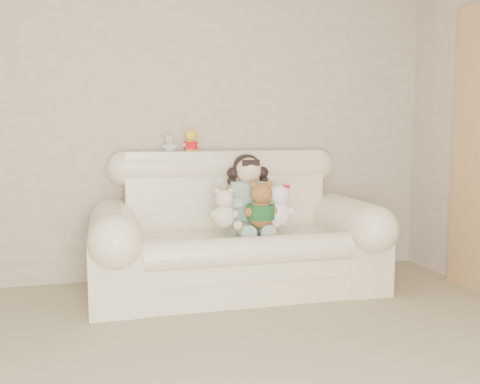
% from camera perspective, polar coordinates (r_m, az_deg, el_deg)
% --- Properties ---
extents(wall_back, '(4.50, 0.00, 4.50)m').
position_cam_1_polar(wall_back, '(4.26, -8.66, 8.08)').
color(wall_back, beige).
rests_on(wall_back, ground).
extents(sofa, '(2.10, 0.95, 1.03)m').
position_cam_1_polar(sofa, '(3.91, -0.36, -3.26)').
color(sofa, beige).
rests_on(sofa, floor).
extents(seated_child, '(0.38, 0.45, 0.60)m').
position_cam_1_polar(seated_child, '(3.98, 0.88, -0.09)').
color(seated_child, '#377D61').
rests_on(seated_child, sofa).
extents(brown_teddy, '(0.28, 0.23, 0.39)m').
position_cam_1_polar(brown_teddy, '(3.76, 2.26, -0.87)').
color(brown_teddy, brown).
rests_on(brown_teddy, sofa).
extents(white_cat, '(0.25, 0.20, 0.36)m').
position_cam_1_polar(white_cat, '(3.83, 4.14, -0.98)').
color(white_cat, white).
rests_on(white_cat, sofa).
extents(cream_teddy, '(0.23, 0.18, 0.33)m').
position_cam_1_polar(cream_teddy, '(3.76, -1.74, -1.33)').
color(cream_teddy, silver).
rests_on(cream_teddy, sofa).
extents(yellow_mini_bear, '(0.17, 0.15, 0.22)m').
position_cam_1_polar(yellow_mini_bear, '(4.18, -5.31, 5.67)').
color(yellow_mini_bear, gold).
rests_on(yellow_mini_bear, sofa).
extents(grey_mini_plush, '(0.13, 0.11, 0.18)m').
position_cam_1_polar(grey_mini_plush, '(4.10, -7.61, 5.37)').
color(grey_mini_plush, silver).
rests_on(grey_mini_plush, sofa).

